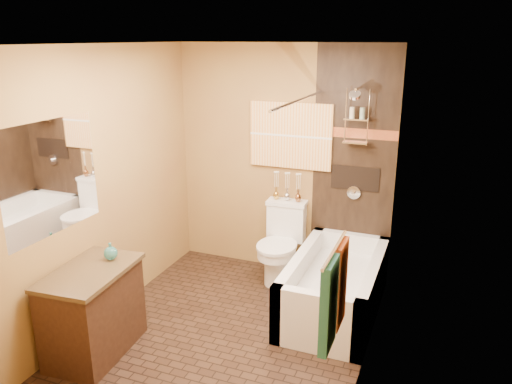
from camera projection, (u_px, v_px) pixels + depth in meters
The scene contains 23 objects.
floor at pixel (227, 335), 4.47m from camera, with size 3.00×3.00×0.00m, color black.
wall_left at pixel (104, 187), 4.51m from camera, with size 0.02×3.00×2.50m, color olive.
wall_right at pixel (372, 221), 3.67m from camera, with size 0.02×3.00×2.50m, color olive.
wall_back at pixel (282, 162), 5.43m from camera, with size 2.40×0.02×2.50m, color olive.
wall_front at pixel (110, 282), 2.76m from camera, with size 2.40×0.02×2.50m, color olive.
ceiling at pixel (221, 44), 3.72m from camera, with size 3.00×3.00×0.00m, color silver.
alcove_tile_back at pixel (353, 169), 5.15m from camera, with size 0.85×0.01×2.50m, color black.
alcove_tile_right at pixel (384, 193), 4.35m from camera, with size 0.01×1.50×2.50m, color black.
mosaic_band_back at pixel (355, 133), 5.03m from camera, with size 0.85×0.01×0.10m, color maroon.
mosaic_band_right at pixel (386, 151), 4.24m from camera, with size 0.01×1.50×0.10m, color maroon.
alcove_niche at pixel (355, 178), 5.16m from camera, with size 0.50×0.01×0.25m, color black.
shower_fixtures at pixel (356, 131), 4.91m from camera, with size 0.24×0.33×1.16m.
curtain_rod at pixel (300, 100), 4.39m from camera, with size 0.03×0.03×1.55m, color silver.
towel_bar at pixel (335, 249), 2.70m from camera, with size 0.02×0.02×0.55m, color silver.
towel_teal at pixel (329, 305), 2.66m from camera, with size 0.05×0.22×0.52m, color #1F6864.
towel_rust at pixel (339, 284), 2.89m from camera, with size 0.05×0.22×0.52m, color maroon.
sunset_painting at pixel (291, 136), 5.28m from camera, with size 0.90×0.04×0.70m, color orange.
vanity_mirror at pixel (52, 178), 3.88m from camera, with size 0.01×1.00×0.90m, color white.
bathtub at pixel (335, 291), 4.79m from camera, with size 0.80×1.50×0.55m.
toilet at pixel (281, 243), 5.37m from camera, with size 0.44×0.65×0.85m.
vanity at pixel (93, 311), 4.12m from camera, with size 0.59×0.90×0.76m.
teal_bottle at pixel (111, 251), 4.17m from camera, with size 0.12×0.12×0.18m, color #297C77, non-canonical shape.
bud_vases at pixel (287, 186), 5.36m from camera, with size 0.31×0.07×0.31m.
Camera 1 is at (1.66, -3.52, 2.55)m, focal length 35.00 mm.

